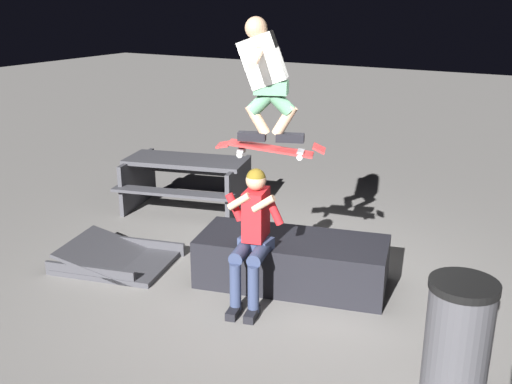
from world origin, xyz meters
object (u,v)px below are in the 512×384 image
person_sitting_on_ledge (253,230)px  picnic_table_back (187,176)px  skateboard (271,149)px  skater_airborne (265,75)px  ledge_box_main (292,261)px  trash_bin (458,339)px  kicker_ramp (118,260)px

person_sitting_on_ledge → picnic_table_back: bearing=-40.8°
skateboard → skater_airborne: size_ratio=0.92×
ledge_box_main → person_sitting_on_ledge: bearing=71.4°
skateboard → trash_bin: (-1.95, 0.63, -1.09)m
trash_bin → skateboard: bearing=-17.8°
skateboard → picnic_table_back: size_ratio=0.52×
skater_airborne → kicker_ramp: (1.84, 0.15, -2.20)m
skater_airborne → trash_bin: (-2.00, 0.61, -1.78)m
person_sitting_on_ledge → skateboard: skateboard is taller
picnic_table_back → trash_bin: (-4.26, 2.39, -0.02)m
ledge_box_main → skater_airborne: (0.10, 0.43, 2.00)m
ledge_box_main → skateboard: 1.37m
kicker_ramp → trash_bin: size_ratio=1.44×
kicker_ramp → picnic_table_back: size_ratio=0.69×
picnic_table_back → kicker_ramp: bearing=102.2°
person_sitting_on_ledge → trash_bin: (-2.08, 0.51, -0.28)m
kicker_ramp → skateboard: bearing=-174.9°
skater_airborne → kicker_ramp: size_ratio=0.81×
ledge_box_main → person_sitting_on_ledge: 0.74m
skater_airborne → trash_bin: size_ratio=1.17×
picnic_table_back → skater_airborne: bearing=141.6°
skater_airborne → picnic_table_back: bearing=-38.4°
ledge_box_main → skater_airborne: 2.04m
person_sitting_on_ledge → picnic_table_back: (2.18, -1.88, -0.26)m
ledge_box_main → kicker_ramp: bearing=16.5°
skateboard → picnic_table_back: skateboard is taller
skateboard → person_sitting_on_ledge: bearing=41.5°
person_sitting_on_ledge → kicker_ramp: 1.90m
skater_airborne → kicker_ramp: bearing=4.6°
skateboard → picnic_table_back: bearing=-37.4°
skateboard → trash_bin: size_ratio=1.07×
skater_airborne → picnic_table_back: (2.25, -1.78, -1.76)m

